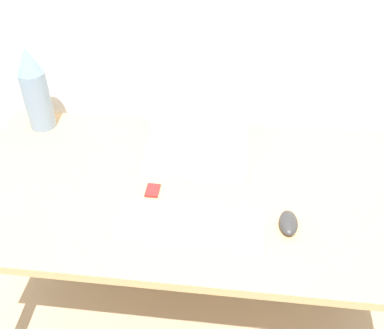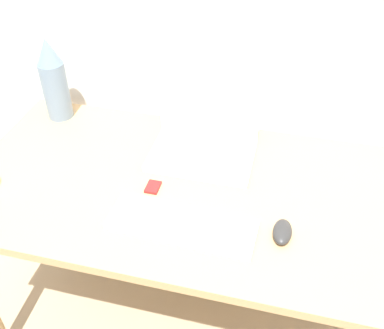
{
  "view_description": "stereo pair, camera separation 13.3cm",
  "coord_description": "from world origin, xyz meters",
  "px_view_note": "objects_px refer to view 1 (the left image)",
  "views": [
    {
      "loc": [
        0.11,
        -0.67,
        1.66
      ],
      "look_at": [
        -0.01,
        0.35,
        0.81
      ],
      "focal_mm": 42.0,
      "sensor_mm": 36.0,
      "label": 1
    },
    {
      "loc": [
        0.24,
        -0.64,
        1.66
      ],
      "look_at": [
        -0.01,
        0.35,
        0.81
      ],
      "focal_mm": 42.0,
      "sensor_mm": 36.0,
      "label": 2
    }
  ],
  "objects_px": {
    "mp3_player": "(153,190)",
    "laptop": "(197,139)",
    "mouse": "(288,223)",
    "vase": "(35,89)",
    "keyboard": "(187,225)"
  },
  "relations": [
    {
      "from": "mp3_player",
      "to": "laptop",
      "type": "bearing_deg",
      "value": 62.02
    },
    {
      "from": "mouse",
      "to": "vase",
      "type": "height_order",
      "value": "vase"
    },
    {
      "from": "vase",
      "to": "mp3_player",
      "type": "bearing_deg",
      "value": -33.39
    },
    {
      "from": "keyboard",
      "to": "mp3_player",
      "type": "distance_m",
      "value": 0.18
    },
    {
      "from": "mouse",
      "to": "mp3_player",
      "type": "distance_m",
      "value": 0.42
    },
    {
      "from": "mouse",
      "to": "laptop",
      "type": "bearing_deg",
      "value": 133.04
    },
    {
      "from": "keyboard",
      "to": "mp3_player",
      "type": "relative_size",
      "value": 7.48
    },
    {
      "from": "laptop",
      "to": "keyboard",
      "type": "bearing_deg",
      "value": -88.19
    },
    {
      "from": "laptop",
      "to": "vase",
      "type": "height_order",
      "value": "vase"
    },
    {
      "from": "vase",
      "to": "mp3_player",
      "type": "height_order",
      "value": "vase"
    },
    {
      "from": "keyboard",
      "to": "mp3_player",
      "type": "xyz_separation_m",
      "value": [
        -0.13,
        0.13,
        -0.01
      ]
    },
    {
      "from": "laptop",
      "to": "mouse",
      "type": "height_order",
      "value": "laptop"
    },
    {
      "from": "mouse",
      "to": "mp3_player",
      "type": "relative_size",
      "value": 1.67
    },
    {
      "from": "laptop",
      "to": "mp3_player",
      "type": "bearing_deg",
      "value": -117.98
    },
    {
      "from": "keyboard",
      "to": "mouse",
      "type": "bearing_deg",
      "value": 6.92
    }
  ]
}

